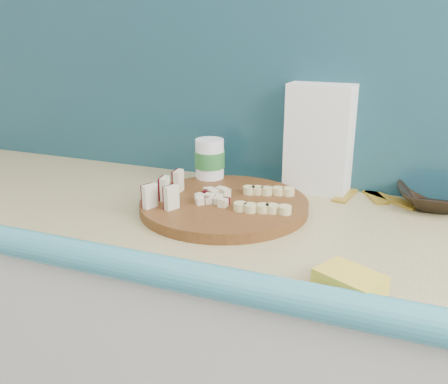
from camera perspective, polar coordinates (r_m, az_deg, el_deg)
kitchen_counter at (r=1.37m, az=2.55°, el=-20.87°), size 2.20×0.63×0.91m
backsplash at (r=1.34m, az=7.16°, el=11.50°), size 2.20×0.02×0.50m
cutting_board at (r=1.17m, az=0.00°, el=-1.50°), size 0.46×0.46×0.02m
apple_wedges at (r=1.15m, az=-6.68°, el=0.17°), size 0.07×0.16×0.05m
apple_chunks at (r=1.17m, az=-1.19°, el=-0.39°), size 0.06×0.06×0.02m
banana_slices at (r=1.15m, az=4.73°, el=-0.81°), size 0.14×0.16×0.02m
brown_bowl at (r=1.29m, az=23.13°, el=-0.62°), size 0.21×0.21×0.05m
flour_bag at (r=1.31m, az=11.02°, el=6.12°), size 0.17×0.13×0.28m
canister at (r=1.32m, az=-1.64°, el=3.45°), size 0.08×0.08×0.13m
sponge at (r=0.86m, az=14.18°, el=-9.84°), size 0.13×0.11×0.03m
banana_peel at (r=1.31m, az=16.32°, el=-0.36°), size 0.21×0.17×0.01m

